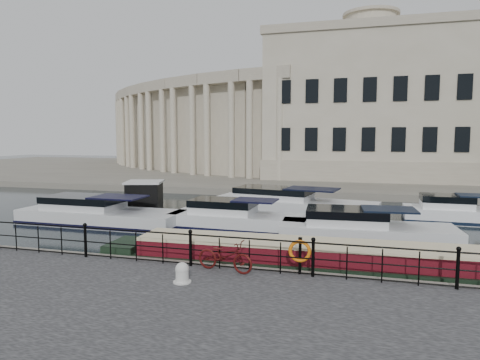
% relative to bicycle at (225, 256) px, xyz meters
% --- Properties ---
extents(ground_plane, '(160.00, 160.00, 0.00)m').
position_rel_bicycle_xyz_m(ground_plane, '(-1.26, 2.48, -1.05)').
color(ground_plane, black).
rests_on(ground_plane, ground).
extents(far_bank, '(120.00, 42.00, 0.55)m').
position_rel_bicycle_xyz_m(far_bank, '(-1.26, 41.48, -0.78)').
color(far_bank, '#6B665B').
rests_on(far_bank, ground_plane).
extents(railing, '(24.14, 0.14, 1.22)m').
position_rel_bicycle_xyz_m(railing, '(-1.26, 0.23, 0.15)').
color(railing, black).
rests_on(railing, near_quay).
extents(civic_building, '(53.55, 31.84, 16.85)m').
position_rel_bicycle_xyz_m(civic_building, '(-2.26, 37.19, 5.98)').
color(civic_building, '#ADA38C').
rests_on(civic_building, far_bank).
extents(bicycle, '(2.01, 1.02, 1.01)m').
position_rel_bicycle_xyz_m(bicycle, '(0.00, 0.00, 0.00)').
color(bicycle, '#490E0D').
rests_on(bicycle, near_quay).
extents(mooring_bollard, '(0.53, 0.53, 0.60)m').
position_rel_bicycle_xyz_m(mooring_bollard, '(-0.89, -1.34, -0.22)').
color(mooring_bollard, silver).
rests_on(mooring_bollard, near_quay).
extents(life_ring_post, '(0.71, 0.19, 1.15)m').
position_rel_bicycle_xyz_m(life_ring_post, '(2.32, 0.32, 0.22)').
color(life_ring_post, black).
rests_on(life_ring_post, near_quay).
extents(narrowboat, '(15.31, 2.63, 1.56)m').
position_rel_bicycle_xyz_m(narrowboat, '(2.45, 1.95, -0.69)').
color(narrowboat, black).
rests_on(narrowboat, ground_plane).
extents(harbour_hut, '(3.49, 3.16, 2.18)m').
position_rel_bicycle_xyz_m(harbour_hut, '(-8.57, 10.73, -0.10)').
color(harbour_hut, '#6B665B').
rests_on(harbour_hut, ground_plane).
extents(cabin_cruisers, '(26.77, 10.83, 1.99)m').
position_rel_bicycle_xyz_m(cabin_cruisers, '(-0.78, 10.44, -0.69)').
color(cabin_cruisers, silver).
rests_on(cabin_cruisers, ground_plane).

